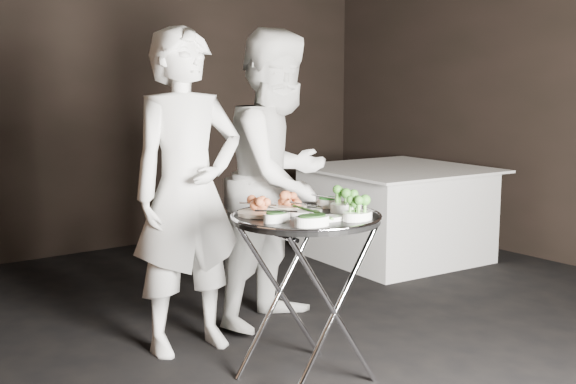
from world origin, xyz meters
TOP-DOWN VIEW (x-y plane):
  - wall_back at (0.00, 3.52)m, footprint 6.00×0.05m
  - tray_stand at (-0.19, 0.14)m, footprint 0.57×0.48m
  - serving_tray at (-0.19, 0.14)m, footprint 0.74×0.74m
  - potato_plate_a at (-0.37, 0.29)m, footprint 0.21×0.21m
  - potato_plate_b at (-0.14, 0.35)m, footprint 0.20×0.20m
  - greens_bowl at (0.05, 0.26)m, footprint 0.12×0.12m
  - asparagus_plate_a at (-0.17, 0.17)m, footprint 0.19×0.12m
  - asparagus_plate_b at (-0.20, -0.01)m, footprint 0.22×0.17m
  - spinach_bowl_a at (-0.39, 0.11)m, footprint 0.17×0.13m
  - spinach_bowl_b at (-0.33, -0.08)m, footprint 0.19×0.14m
  - broccoli_bowl_a at (0.04, 0.10)m, footprint 0.18×0.13m
  - broccoli_bowl_b at (-0.07, -0.10)m, footprint 0.16×0.12m
  - serving_utensils at (-0.17, 0.21)m, footprint 0.59×0.42m
  - waiter_left at (-0.43, 0.89)m, footprint 0.68×0.46m
  - waiter_right at (0.25, 0.96)m, footprint 1.05×0.93m
  - dining_table at (2.01, 1.70)m, footprint 1.37×1.37m

SIDE VIEW (x-z plane):
  - dining_table at x=2.01m, z-range 0.00..0.78m
  - tray_stand at x=-0.19m, z-range 0.05..0.89m
  - serving_tray at x=-0.19m, z-range 0.82..0.86m
  - asparagus_plate_a at x=-0.17m, z-range 0.85..0.89m
  - asparagus_plate_b at x=-0.20m, z-range 0.85..0.89m
  - spinach_bowl_a at x=-0.39m, z-range 0.85..0.91m
  - broccoli_bowl_b at x=-0.07m, z-range 0.85..0.92m
  - greens_bowl at x=0.05m, z-range 0.85..0.92m
  - potato_plate_b at x=-0.14m, z-range 0.85..0.92m
  - spinach_bowl_b at x=-0.33m, z-range 0.85..0.92m
  - broccoli_bowl_a at x=0.04m, z-range 0.85..0.92m
  - potato_plate_a at x=-0.37m, z-range 0.85..0.92m
  - waiter_left at x=-0.43m, z-range 0.00..1.80m
  - serving_utensils at x=-0.17m, z-range 0.90..0.91m
  - waiter_right at x=0.25m, z-range 0.00..1.82m
  - wall_back at x=0.00m, z-range 0.00..3.00m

